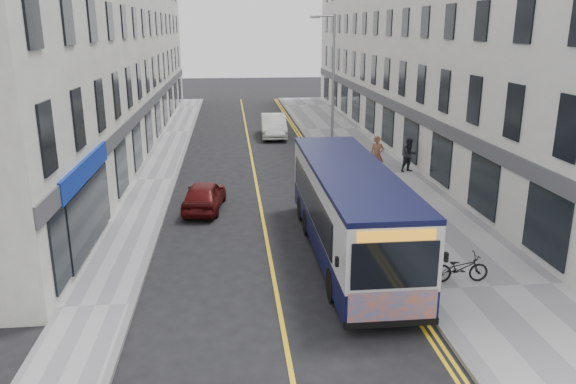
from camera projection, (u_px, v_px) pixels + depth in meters
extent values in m
plane|color=black|center=(274.00, 281.00, 16.95)|extent=(140.00, 140.00, 0.00)
cube|color=#999A9C|center=(376.00, 174.00, 28.99)|extent=(4.50, 64.00, 0.12)
cube|color=#999A9C|center=(155.00, 180.00, 27.88)|extent=(2.00, 64.00, 0.12)
cube|color=slate|center=(333.00, 175.00, 28.77)|extent=(0.18, 64.00, 0.13)
cube|color=slate|center=(175.00, 179.00, 27.98)|extent=(0.18, 64.00, 0.13)
cube|color=yellow|center=(255.00, 178.00, 28.39)|extent=(0.12, 64.00, 0.01)
cube|color=yellow|center=(325.00, 177.00, 28.74)|extent=(0.10, 64.00, 0.01)
cube|color=yellow|center=(328.00, 177.00, 28.76)|extent=(0.10, 64.00, 0.01)
cube|color=silver|center=(425.00, 41.00, 36.27)|extent=(6.00, 46.00, 13.00)
cube|color=white|center=(99.00, 42.00, 34.24)|extent=(6.00, 46.00, 13.00)
cylinder|color=gray|center=(333.00, 93.00, 29.58)|extent=(0.14, 0.14, 8.00)
cylinder|color=gray|center=(325.00, 16.00, 28.43)|extent=(1.00, 0.08, 0.08)
cube|color=gray|center=(315.00, 17.00, 28.39)|extent=(0.50, 0.18, 0.12)
cube|color=black|center=(348.00, 234.00, 18.66)|extent=(2.37, 10.43, 0.85)
cube|color=#B8B9BF|center=(349.00, 198.00, 18.30)|extent=(2.37, 10.43, 1.71)
cube|color=black|center=(350.00, 170.00, 18.04)|extent=(2.39, 10.43, 0.15)
cube|color=black|center=(310.00, 199.00, 18.78)|extent=(0.04, 8.16, 1.09)
cube|color=black|center=(381.00, 197.00, 19.02)|extent=(0.04, 8.16, 1.09)
cube|color=black|center=(395.00, 266.00, 13.33)|extent=(2.13, 0.04, 1.19)
cube|color=#ED5914|center=(392.00, 309.00, 13.66)|extent=(2.23, 0.04, 0.90)
cube|color=orange|center=(397.00, 236.00, 13.11)|extent=(1.90, 0.04, 0.27)
cylinder|color=black|center=(333.00, 285.00, 15.65)|extent=(0.27, 0.95, 0.95)
cylinder|color=black|center=(408.00, 281.00, 15.87)|extent=(0.27, 0.95, 0.95)
cylinder|color=black|center=(308.00, 222.00, 20.63)|extent=(0.27, 0.95, 0.95)
cylinder|color=black|center=(365.00, 220.00, 20.84)|extent=(0.27, 0.95, 0.95)
cylinder|color=black|center=(302.00, 208.00, 22.26)|extent=(0.27, 0.95, 0.95)
cylinder|color=black|center=(355.00, 206.00, 22.47)|extent=(0.27, 0.95, 0.95)
imported|color=black|center=(460.00, 268.00, 16.55)|extent=(1.69, 0.64, 0.88)
imported|color=brown|center=(377.00, 155.00, 28.60)|extent=(0.80, 0.61, 1.96)
imported|color=black|center=(410.00, 155.00, 29.00)|extent=(1.04, 0.93, 1.76)
imported|color=silver|center=(274.00, 126.00, 38.88)|extent=(1.78, 4.77, 1.56)
imported|color=#510D0D|center=(204.00, 195.00, 23.42)|extent=(1.94, 3.86, 1.26)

